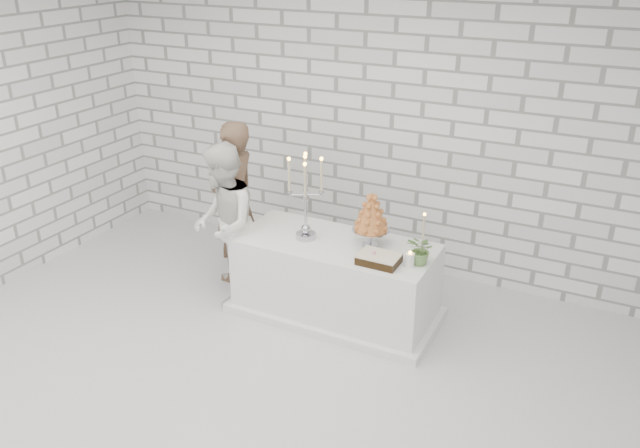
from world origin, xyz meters
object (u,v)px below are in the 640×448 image
Objects in this scene: cake_table at (335,279)px; candelabra at (305,198)px; croquembouche at (371,219)px; bride at (224,224)px; groom at (234,202)px.

candelabra is at bearing -171.49° from cake_table.
croquembouche is at bearing 11.52° from candelabra.
croquembouche is (1.39, 0.27, 0.22)m from bride.
bride is (0.16, -0.41, -0.05)m from groom.
groom is 1.56m from croquembouche.
cake_table is 1.08× the size of groom.
bride is (-1.08, -0.19, 0.41)m from cake_table.
candelabra is (0.95, -0.26, 0.32)m from groom.
croquembouche reaches higher than cake_table.
candelabra reaches higher than croquembouche.
candelabra is 1.55× the size of croquembouche.
croquembouche is (1.54, -0.15, 0.18)m from groom.
cake_table is 0.82m from candelabra.
candelabra is (-0.28, -0.04, 0.77)m from cake_table.
cake_table is 1.34m from groom.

